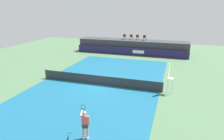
{
  "coord_description": "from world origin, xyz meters",
  "views": [
    {
      "loc": [
        7.02,
        -17.45,
        7.42
      ],
      "look_at": [
        0.72,
        2.0,
        1.0
      ],
      "focal_mm": 32.25,
      "sensor_mm": 36.0,
      "label": 1
    }
  ],
  "objects_px": {
    "spectator_chair_far_left": "(125,36)",
    "net_post_far": "(163,87)",
    "umpire_chair": "(170,76)",
    "spectator_chair_left": "(131,37)",
    "tennis_player": "(85,124)",
    "spectator_chair_right": "(144,37)",
    "spectator_chair_center": "(137,37)",
    "net_post_near": "(46,74)",
    "tennis_ball": "(130,97)"
  },
  "relations": [
    {
      "from": "spectator_chair_left",
      "to": "spectator_chair_center",
      "type": "relative_size",
      "value": 1.0
    },
    {
      "from": "spectator_chair_left",
      "to": "spectator_chair_center",
      "type": "height_order",
      "value": "same"
    },
    {
      "from": "spectator_chair_far_left",
      "to": "net_post_far",
      "type": "relative_size",
      "value": 0.89
    },
    {
      "from": "spectator_chair_far_left",
      "to": "net_post_far",
      "type": "distance_m",
      "value": 17.35
    },
    {
      "from": "net_post_far",
      "to": "tennis_ball",
      "type": "height_order",
      "value": "net_post_far"
    },
    {
      "from": "spectator_chair_left",
      "to": "net_post_far",
      "type": "height_order",
      "value": "spectator_chair_left"
    },
    {
      "from": "tennis_player",
      "to": "umpire_chair",
      "type": "bearing_deg",
      "value": 62.44
    },
    {
      "from": "net_post_near",
      "to": "tennis_ball",
      "type": "bearing_deg",
      "value": -11.46
    },
    {
      "from": "net_post_far",
      "to": "tennis_player",
      "type": "relative_size",
      "value": 0.56
    },
    {
      "from": "spectator_chair_right",
      "to": "spectator_chair_far_left",
      "type": "bearing_deg",
      "value": 177.62
    },
    {
      "from": "spectator_chair_far_left",
      "to": "tennis_player",
      "type": "relative_size",
      "value": 0.5
    },
    {
      "from": "spectator_chair_far_left",
      "to": "spectator_chair_center",
      "type": "height_order",
      "value": "same"
    },
    {
      "from": "spectator_chair_right",
      "to": "net_post_near",
      "type": "height_order",
      "value": "spectator_chair_right"
    },
    {
      "from": "spectator_chair_left",
      "to": "spectator_chair_center",
      "type": "xyz_separation_m",
      "value": [
        1.01,
        0.09,
        0.0
      ]
    },
    {
      "from": "spectator_chair_far_left",
      "to": "tennis_ball",
      "type": "relative_size",
      "value": 13.06
    },
    {
      "from": "umpire_chair",
      "to": "tennis_ball",
      "type": "bearing_deg",
      "value": -146.34
    },
    {
      "from": "spectator_chair_left",
      "to": "net_post_near",
      "type": "height_order",
      "value": "spectator_chair_left"
    },
    {
      "from": "spectator_chair_right",
      "to": "umpire_chair",
      "type": "relative_size",
      "value": 0.32
    },
    {
      "from": "tennis_ball",
      "to": "spectator_chair_center",
      "type": "bearing_deg",
      "value": 99.37
    },
    {
      "from": "spectator_chair_far_left",
      "to": "umpire_chair",
      "type": "bearing_deg",
      "value": -62.33
    },
    {
      "from": "spectator_chair_center",
      "to": "spectator_chair_right",
      "type": "relative_size",
      "value": 1.0
    },
    {
      "from": "spectator_chair_left",
      "to": "net_post_near",
      "type": "relative_size",
      "value": 0.89
    },
    {
      "from": "spectator_chair_far_left",
      "to": "net_post_near",
      "type": "height_order",
      "value": "spectator_chair_far_left"
    },
    {
      "from": "spectator_chair_left",
      "to": "spectator_chair_far_left",
      "type": "bearing_deg",
      "value": 179.31
    },
    {
      "from": "net_post_near",
      "to": "tennis_ball",
      "type": "xyz_separation_m",
      "value": [
        9.86,
        -2.0,
        -0.46
      ]
    },
    {
      "from": "spectator_chair_right",
      "to": "spectator_chair_left",
      "type": "bearing_deg",
      "value": 176.74
    },
    {
      "from": "net_post_near",
      "to": "spectator_chair_center",
      "type": "bearing_deg",
      "value": 65.8
    },
    {
      "from": "spectator_chair_left",
      "to": "net_post_far",
      "type": "xyz_separation_m",
      "value": [
        6.44,
        -15.43,
        -2.19
      ]
    },
    {
      "from": "spectator_chair_far_left",
      "to": "spectator_chair_right",
      "type": "xyz_separation_m",
      "value": [
        3.36,
        -0.14,
        0.0
      ]
    },
    {
      "from": "umpire_chair",
      "to": "spectator_chair_left",
      "type": "bearing_deg",
      "value": 114.24
    },
    {
      "from": "spectator_chair_right",
      "to": "net_post_near",
      "type": "bearing_deg",
      "value": -118.08
    },
    {
      "from": "tennis_ball",
      "to": "spectator_chair_right",
      "type": "bearing_deg",
      "value": 95.6
    },
    {
      "from": "tennis_player",
      "to": "net_post_near",
      "type": "bearing_deg",
      "value": 136.18
    },
    {
      "from": "umpire_chair",
      "to": "net_post_far",
      "type": "distance_m",
      "value": 1.2
    },
    {
      "from": "umpire_chair",
      "to": "tennis_ball",
      "type": "xyz_separation_m",
      "value": [
        -3.03,
        -2.02,
        -1.55
      ]
    },
    {
      "from": "spectator_chair_far_left",
      "to": "net_post_near",
      "type": "bearing_deg",
      "value": -107.29
    },
    {
      "from": "net_post_far",
      "to": "spectator_chair_center",
      "type": "bearing_deg",
      "value": 109.27
    },
    {
      "from": "spectator_chair_right",
      "to": "tennis_ball",
      "type": "relative_size",
      "value": 13.06
    },
    {
      "from": "spectator_chair_right",
      "to": "umpire_chair",
      "type": "height_order",
      "value": "spectator_chair_right"
    },
    {
      "from": "spectator_chair_far_left",
      "to": "spectator_chair_right",
      "type": "height_order",
      "value": "same"
    },
    {
      "from": "net_post_near",
      "to": "tennis_player",
      "type": "height_order",
      "value": "tennis_player"
    },
    {
      "from": "tennis_player",
      "to": "tennis_ball",
      "type": "relative_size",
      "value": 26.03
    },
    {
      "from": "umpire_chair",
      "to": "tennis_ball",
      "type": "height_order",
      "value": "umpire_chair"
    },
    {
      "from": "umpire_chair",
      "to": "tennis_player",
      "type": "xyz_separation_m",
      "value": [
        -4.31,
        -8.26,
        -0.63
      ]
    },
    {
      "from": "spectator_chair_left",
      "to": "umpire_chair",
      "type": "distance_m",
      "value": 16.94
    },
    {
      "from": "spectator_chair_center",
      "to": "net_post_far",
      "type": "distance_m",
      "value": 16.59
    },
    {
      "from": "spectator_chair_left",
      "to": "tennis_ball",
      "type": "xyz_separation_m",
      "value": [
        3.9,
        -17.43,
        -2.66
      ]
    },
    {
      "from": "umpire_chair",
      "to": "tennis_player",
      "type": "distance_m",
      "value": 9.34
    },
    {
      "from": "spectator_chair_center",
      "to": "net_post_far",
      "type": "height_order",
      "value": "spectator_chair_center"
    },
    {
      "from": "spectator_chair_right",
      "to": "tennis_ball",
      "type": "xyz_separation_m",
      "value": [
        1.7,
        -17.31,
        -2.66
      ]
    }
  ]
}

